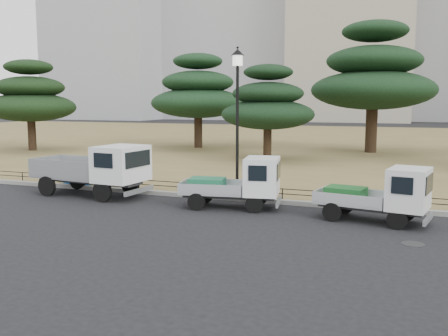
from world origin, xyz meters
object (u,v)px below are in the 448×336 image
at_px(truck_kei_front, 238,183).
at_px(tarp_pile, 81,176).
at_px(truck_kei_rear, 380,194).
at_px(truck_large, 95,168).
at_px(street_lamp, 237,97).

distance_m(truck_kei_front, tarp_pile, 8.02).
relative_size(truck_kei_rear, tarp_pile, 2.30).
distance_m(truck_large, truck_kei_front, 5.97).
height_order(truck_large, truck_kei_rear, truck_large).
height_order(truck_kei_front, street_lamp, street_lamp).
bearing_deg(truck_large, tarp_pile, 145.07).
bearing_deg(truck_large, street_lamp, 19.08).
bearing_deg(tarp_pile, truck_kei_rear, -9.47).
relative_size(street_lamp, tarp_pile, 3.58).
height_order(truck_large, tarp_pile, truck_large).
relative_size(truck_kei_front, truck_kei_rear, 1.02).
relative_size(truck_kei_rear, street_lamp, 0.64).
xyz_separation_m(truck_large, truck_kei_rear, (10.73, -0.55, -0.26)).
bearing_deg(truck_kei_front, truck_large, 169.15).
relative_size(truck_large, street_lamp, 0.88).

